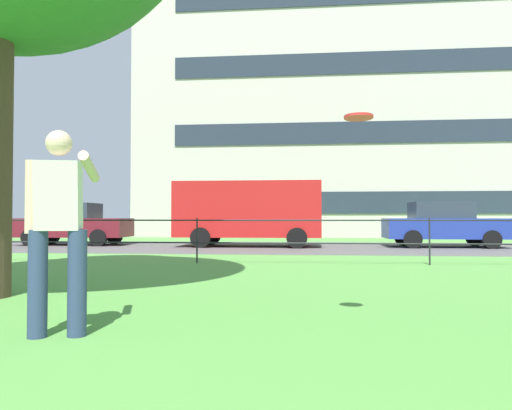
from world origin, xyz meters
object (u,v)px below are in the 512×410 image
(person_thrower, at_px, (58,225))
(frisbee, at_px, (359,117))
(apartment_building_background, at_px, (395,93))
(car_maroon_center, at_px, (73,224))
(car_blue_far_left, at_px, (444,224))
(panel_van_left, at_px, (249,210))

(person_thrower, relative_size, frisbee, 5.97)
(apartment_building_background, bearing_deg, person_thrower, -105.54)
(frisbee, bearing_deg, person_thrower, -167.11)
(person_thrower, height_order, apartment_building_background, apartment_building_background)
(person_thrower, bearing_deg, car_maroon_center, 115.53)
(car_blue_far_left, bearing_deg, person_thrower, -116.87)
(panel_van_left, bearing_deg, person_thrower, -90.62)
(car_maroon_center, distance_m, apartment_building_background, 21.94)
(panel_van_left, bearing_deg, frisbee, -78.96)
(person_thrower, distance_m, apartment_building_background, 30.17)
(car_blue_far_left, xyz_separation_m, apartment_building_background, (1.00, 14.63, 8.16))
(frisbee, distance_m, panel_van_left, 12.81)
(person_thrower, height_order, panel_van_left, panel_van_left)
(person_thrower, relative_size, car_blue_far_left, 0.44)
(frisbee, height_order, car_blue_far_left, frisbee)
(car_maroon_center, xyz_separation_m, apartment_building_background, (14.23, 14.57, 8.16))
(panel_van_left, relative_size, car_blue_far_left, 1.25)
(car_blue_far_left, distance_m, apartment_building_background, 16.78)
(car_maroon_center, height_order, car_blue_far_left, same)
(person_thrower, xyz_separation_m, frisbee, (2.59, 0.59, 0.99))
(frisbee, bearing_deg, apartment_building_background, 79.27)
(frisbee, height_order, apartment_building_background, apartment_building_background)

